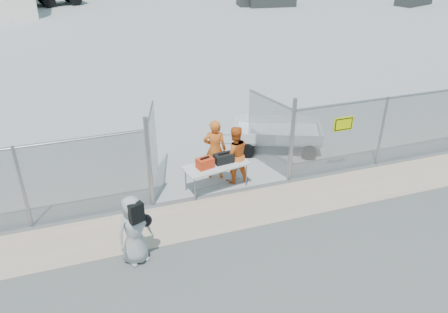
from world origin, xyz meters
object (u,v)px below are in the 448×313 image
object	(u,v)px
security_worker_left	(215,150)
security_worker_right	(235,155)
utility_trailer	(277,136)
visitor	(134,230)
folding_table	(216,177)

from	to	relation	value
security_worker_left	security_worker_right	xyz separation A→B (m)	(0.46, -0.39, -0.05)
security_worker_right	utility_trailer	xyz separation A→B (m)	(2.07, 1.58, -0.42)
security_worker_left	visitor	world-z (taller)	security_worker_left
folding_table	security_worker_right	world-z (taller)	security_worker_right
security_worker_left	utility_trailer	bearing A→B (deg)	-135.39
folding_table	utility_trailer	world-z (taller)	utility_trailer
folding_table	security_worker_left	size ratio (longest dim) A/B	0.99
security_worker_left	utility_trailer	size ratio (longest dim) A/B	0.50
folding_table	visitor	world-z (taller)	visitor
folding_table	utility_trailer	bearing A→B (deg)	24.00
folding_table	security_worker_right	bearing A→B (deg)	10.39
visitor	folding_table	bearing A→B (deg)	19.80
visitor	utility_trailer	world-z (taller)	visitor
security_worker_right	utility_trailer	distance (m)	2.64
folding_table	security_worker_left	world-z (taller)	security_worker_left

